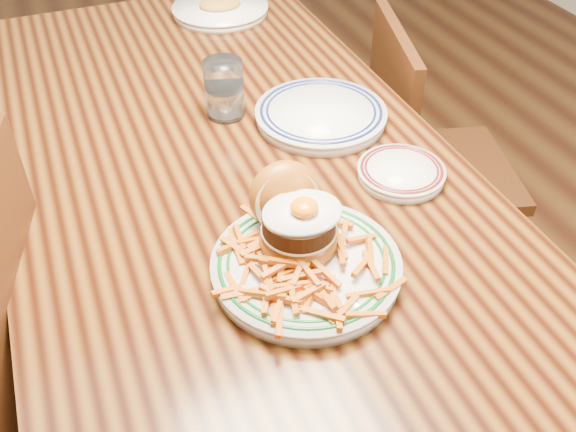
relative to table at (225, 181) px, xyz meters
name	(u,v)px	position (x,y,z in m)	size (l,w,h in m)	color
floor	(240,372)	(0.00, 0.00, -0.66)	(6.00, 6.00, 0.00)	black
table	(225,181)	(0.00, 0.00, 0.00)	(0.85, 1.60, 0.75)	black
chair_right	(422,160)	(0.61, 0.17, -0.22)	(0.47, 0.47, 0.82)	#3E1D0D
main_plate	(303,249)	(0.02, -0.37, 0.13)	(0.30, 0.31, 0.14)	silver
side_plate	(401,172)	(0.28, -0.23, 0.10)	(0.16, 0.16, 0.02)	silver
rear_plate	(321,114)	(0.22, 0.01, 0.11)	(0.28, 0.28, 0.03)	silver
water_glass	(224,92)	(0.04, 0.11, 0.14)	(0.08, 0.08, 0.12)	white
far_plate	(220,9)	(0.19, 0.61, 0.10)	(0.26, 0.26, 0.05)	silver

